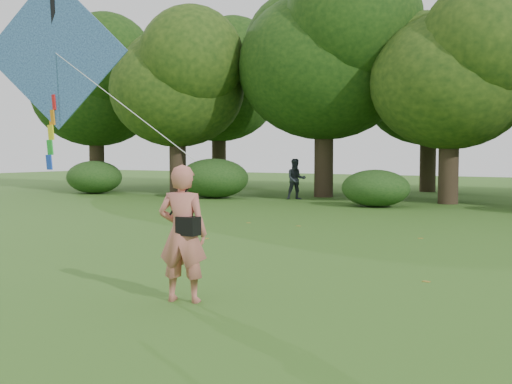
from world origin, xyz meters
The scene contains 7 objects.
ground centered at (0.00, 0.00, 0.00)m, with size 100.00×100.00×0.00m, color #265114.
man_kite_flyer centered at (-0.77, 0.91, 0.96)m, with size 0.70×0.46×1.92m, color #C1695B.
bystander_left centered at (-8.32, 18.84, 0.90)m, with size 0.87×0.68×1.80m, color #252B32.
crossbody_bag centered at (-0.65, 0.88, 1.09)m, with size 0.43×0.20×0.74m.
flying_kite centered at (-3.98, 1.55, 3.76)m, with size 4.70×1.19×3.33m.
shrub_band centered at (-0.72, 17.60, 0.86)m, with size 39.15×3.22×1.88m.
fallen_leaves centered at (-0.49, 4.74, 0.01)m, with size 10.38×14.89×0.01m.
Camera 1 is at (4.69, -6.17, 2.10)m, focal length 45.00 mm.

